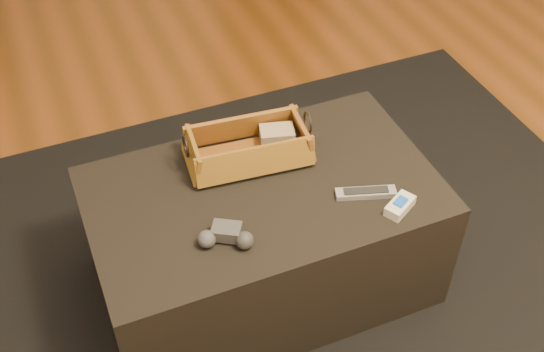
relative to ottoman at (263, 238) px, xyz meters
name	(u,v)px	position (x,y,z in m)	size (l,w,h in m)	color
floor	(221,322)	(-0.18, -0.09, -0.23)	(5.00, 5.50, 0.01)	brown
area_rug	(270,293)	(0.00, -0.05, -0.22)	(2.60, 2.00, 0.01)	black
ottoman	(263,238)	(0.00, 0.00, 0.00)	(1.00, 0.60, 0.42)	black
tv_remote	(244,157)	(-0.01, 0.12, 0.23)	(0.19, 0.04, 0.02)	black
cloth_bundle	(277,136)	(0.11, 0.15, 0.25)	(0.10, 0.07, 0.06)	tan
wicker_basket	(248,148)	(0.01, 0.13, 0.25)	(0.39, 0.23, 0.13)	#A05524
game_controller	(226,236)	(-0.16, -0.15, 0.23)	(0.15, 0.12, 0.05)	#3B3B3E
silver_remote	(366,193)	(0.26, -0.13, 0.22)	(0.17, 0.09, 0.02)	#94969B
cream_gadget	(400,206)	(0.32, -0.22, 0.23)	(0.11, 0.09, 0.03)	silver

